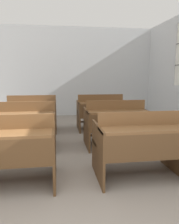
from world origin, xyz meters
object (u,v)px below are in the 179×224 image
object	(u,v)px
bench_front_left	(8,149)
bench_third_left	(32,113)
bench_front_right	(140,143)
bench_second_left	(24,125)
bench_third_right	(100,111)
bench_second_right	(115,122)

from	to	relation	value
bench_front_left	bench_third_left	distance (m)	2.48
bench_front_right	bench_third_left	distance (m)	2.94
bench_second_left	bench_third_left	distance (m)	1.23
bench_third_right	bench_third_left	bearing A→B (deg)	179.96
bench_front_right	bench_third_right	xyz separation A→B (m)	(-0.00, 2.49, 0.00)
bench_second_right	bench_third_right	distance (m)	1.25
bench_third_left	bench_third_right	world-z (taller)	same
bench_second_left	bench_third_right	world-z (taller)	same
bench_front_left	bench_second_right	world-z (taller)	same
bench_front_left	bench_third_left	xyz separation A→B (m)	(-0.00, 2.48, 0.00)
bench_second_right	bench_third_left	world-z (taller)	same
bench_front_left	bench_third_right	world-z (taller)	same
bench_second_right	bench_third_left	distance (m)	2.02
bench_front_left	bench_third_right	distance (m)	2.93
bench_second_left	bench_front_left	bearing A→B (deg)	-89.52
bench_front_right	bench_front_left	bearing A→B (deg)	179.65
bench_front_left	bench_second_right	bearing A→B (deg)	37.90
bench_second_left	bench_third_right	distance (m)	1.99
bench_front_right	bench_second_right	world-z (taller)	same
bench_second_left	bench_second_right	distance (m)	1.59
bench_front_right	bench_third_left	xyz separation A→B (m)	(-1.55, 2.49, 0.00)
bench_third_left	bench_second_left	bearing A→B (deg)	-90.43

